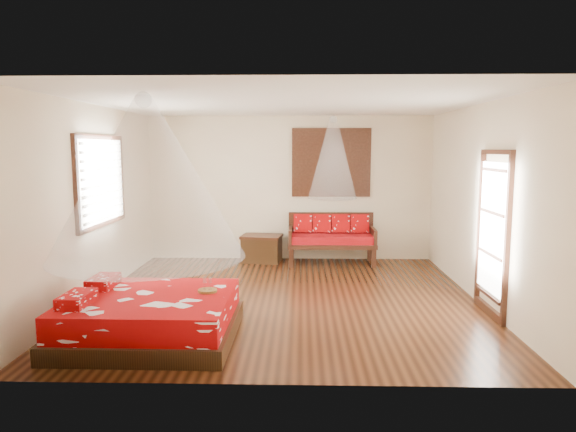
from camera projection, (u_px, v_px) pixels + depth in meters
name	position (u px, v px, depth m)	size (l,w,h in m)	color
room	(286.00, 203.00, 7.30)	(5.54, 5.54, 2.84)	black
bed	(150.00, 317.00, 5.90)	(1.93, 1.75, 0.63)	black
daybed	(331.00, 236.00, 9.74)	(1.64, 0.73, 0.94)	black
storage_chest	(262.00, 248.00, 9.89)	(0.82, 0.65, 0.52)	black
shutter_panel	(331.00, 163.00, 9.90)	(1.52, 0.06, 1.32)	black
window_left	(102.00, 181.00, 7.52)	(0.10, 1.74, 1.34)	black
glazed_door	(492.00, 234.00, 6.67)	(0.08, 1.02, 2.16)	black
wine_tray	(207.00, 288.00, 6.02)	(0.23, 0.23, 0.19)	brown
mosquito_net_main	(146.00, 178.00, 5.69)	(2.18, 2.18, 1.80)	white
mosquito_net_daybed	(333.00, 158.00, 9.43)	(0.90, 0.90, 1.50)	white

